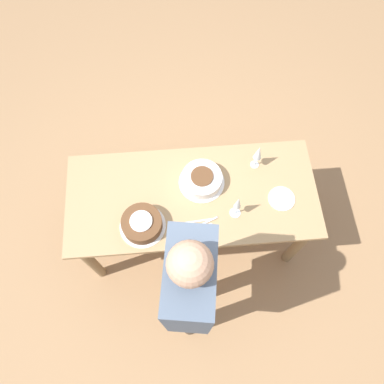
% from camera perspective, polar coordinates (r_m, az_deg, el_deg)
% --- Properties ---
extents(ground_plane, '(12.00, 12.00, 0.00)m').
position_cam_1_polar(ground_plane, '(3.16, -0.00, -6.10)').
color(ground_plane, '#A87F56').
extents(dining_table, '(1.64, 0.71, 0.77)m').
position_cam_1_polar(dining_table, '(2.55, -0.00, -1.63)').
color(dining_table, tan).
rests_on(dining_table, ground_plane).
extents(cake_center_white, '(0.30, 0.30, 0.10)m').
position_cam_1_polar(cake_center_white, '(2.44, 1.51, 1.93)').
color(cake_center_white, white).
rests_on(cake_center_white, dining_table).
extents(cake_front_chocolate, '(0.29, 0.29, 0.10)m').
position_cam_1_polar(cake_front_chocolate, '(2.34, -7.63, -4.82)').
color(cake_front_chocolate, white).
rests_on(cake_front_chocolate, dining_table).
extents(wine_glass_near, '(0.06, 0.06, 0.23)m').
position_cam_1_polar(wine_glass_near, '(2.43, 10.06, 5.87)').
color(wine_glass_near, silver).
rests_on(wine_glass_near, dining_table).
extents(wine_glass_far, '(0.07, 0.07, 0.24)m').
position_cam_1_polar(wine_glass_far, '(2.26, 6.99, -1.77)').
color(wine_glass_far, silver).
rests_on(wine_glass_far, dining_table).
extents(dessert_plate_right, '(0.17, 0.17, 0.01)m').
position_cam_1_polar(dessert_plate_right, '(2.49, 13.48, -0.99)').
color(dessert_plate_right, white).
rests_on(dessert_plate_right, dining_table).
extents(fork_pile, '(0.21, 0.09, 0.01)m').
position_cam_1_polar(fork_pile, '(2.36, 1.40, -4.83)').
color(fork_pile, silver).
rests_on(fork_pile, dining_table).
extents(person_cutting, '(0.28, 0.43, 1.68)m').
position_cam_1_polar(person_cutting, '(2.01, -0.23, -14.62)').
color(person_cutting, '#4C4238').
rests_on(person_cutting, ground_plane).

